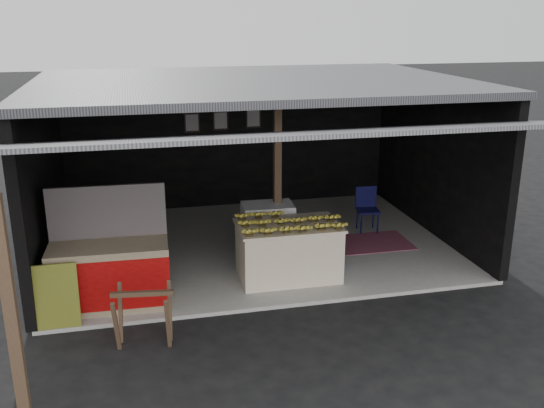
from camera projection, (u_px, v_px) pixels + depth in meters
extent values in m
plane|color=black|center=(288.00, 308.00, 8.77)|extent=(80.00, 80.00, 0.00)
cube|color=gray|center=(254.00, 245.00, 11.08)|extent=(7.00, 5.00, 0.06)
cube|color=black|center=(230.00, 139.00, 12.96)|extent=(7.00, 0.15, 2.90)
cube|color=black|center=(43.00, 178.00, 9.87)|extent=(0.15, 5.00, 2.90)
cube|color=black|center=(435.00, 156.00, 11.40)|extent=(0.15, 5.00, 2.90)
cube|color=#232326|center=(252.00, 83.00, 10.20)|extent=(7.20, 5.20, 0.12)
cube|color=#232326|center=(310.00, 134.00, 7.06)|extent=(7.40, 2.47, 0.48)
cube|color=brown|center=(277.00, 175.00, 10.15)|extent=(0.12, 0.12, 2.85)
cube|color=brown|center=(11.00, 317.00, 5.91)|extent=(0.12, 0.12, 2.50)
cube|color=white|center=(288.00, 252.00, 9.54)|extent=(1.56, 0.94, 0.84)
cube|color=white|center=(289.00, 226.00, 9.41)|extent=(1.62, 1.01, 0.04)
cube|color=white|center=(268.00, 231.00, 10.32)|extent=(0.88, 0.61, 0.95)
cube|color=navy|center=(272.00, 234.00, 10.03)|extent=(0.67, 0.04, 0.29)
cube|color=#B21414|center=(272.00, 253.00, 10.13)|extent=(0.43, 0.03, 0.10)
cube|color=#998466|center=(111.00, 275.00, 8.60)|extent=(1.68, 0.78, 0.93)
cube|color=#B30C0B|center=(110.00, 286.00, 8.25)|extent=(1.65, 0.08, 0.73)
cube|color=white|center=(110.00, 287.00, 8.24)|extent=(0.56, 0.03, 0.19)
cube|color=#172047|center=(106.00, 212.00, 8.63)|extent=(1.65, 0.11, 0.77)
cube|color=black|center=(56.00, 297.00, 8.00)|extent=(0.60, 0.12, 0.89)
cube|color=brown|center=(116.00, 327.00, 7.45)|extent=(0.09, 0.30, 0.76)
cube|color=brown|center=(168.00, 324.00, 7.51)|extent=(0.09, 0.30, 0.76)
cube|color=brown|center=(120.00, 312.00, 7.81)|extent=(0.09, 0.30, 0.76)
cube|color=brown|center=(170.00, 310.00, 7.87)|extent=(0.09, 0.30, 0.76)
cube|color=brown|center=(142.00, 294.00, 7.56)|extent=(0.78, 0.16, 0.06)
cylinder|color=navy|center=(331.00, 251.00, 10.08)|extent=(0.33, 0.33, 0.48)
cylinder|color=#0A0A38|center=(361.00, 224.00, 11.45)|extent=(0.03, 0.03, 0.42)
cylinder|color=#0A0A38|center=(378.00, 223.00, 11.48)|extent=(0.03, 0.03, 0.42)
cylinder|color=#0A0A38|center=(357.00, 218.00, 11.75)|extent=(0.03, 0.03, 0.42)
cylinder|color=#0A0A38|center=(373.00, 218.00, 11.79)|extent=(0.03, 0.03, 0.42)
cube|color=#0A0A38|center=(368.00, 210.00, 11.56)|extent=(0.45, 0.45, 0.04)
cube|color=#0A0A38|center=(366.00, 197.00, 11.66)|extent=(0.40, 0.09, 0.43)
cube|color=maroon|center=(369.00, 243.00, 11.09)|extent=(1.51, 1.02, 0.01)
cube|color=black|center=(192.00, 122.00, 12.57)|extent=(0.32, 0.03, 0.42)
cube|color=#4C4C59|center=(192.00, 123.00, 12.55)|extent=(0.26, 0.02, 0.34)
cube|color=black|center=(221.00, 120.00, 12.69)|extent=(0.32, 0.03, 0.42)
cube|color=#4C4C59|center=(221.00, 120.00, 12.67)|extent=(0.26, 0.02, 0.34)
cube|color=black|center=(253.00, 118.00, 12.84)|extent=(0.32, 0.03, 0.42)
cube|color=#4C4C59|center=(253.00, 118.00, 12.82)|extent=(0.26, 0.02, 0.34)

